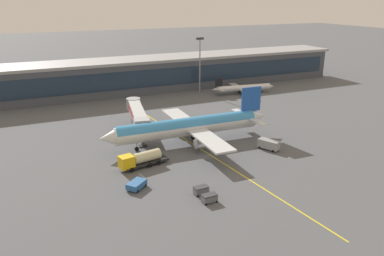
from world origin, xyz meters
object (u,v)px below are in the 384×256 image
Objects in this scene: baggage_cart_0 at (209,198)px; commuter_jet_far at (243,88)px; pushback_tug at (137,184)px; crew_van at (268,144)px; main_airliner at (189,126)px; baggage_cart_1 at (201,190)px; fuel_tanker at (141,159)px.

commuter_jet_far reaches higher than baggage_cart_0.
pushback_tug is 1.64× the size of baggage_cart_0.
crew_van is 1.23× the size of pushback_tug.
main_airliner is 8.01× the size of crew_van.
crew_van reaches higher than baggage_cart_1.
crew_van is at bearing -5.40° from fuel_tanker.
commuter_jet_far is at bearing 53.97° from baggage_cart_0.
commuter_jet_far reaches higher than fuel_tanker.
pushback_tug is at bearing -111.94° from fuel_tanker.
pushback_tug is at bearing -136.14° from commuter_jet_far.
main_airliner is 54.46m from commuter_jet_far.
crew_van is at bearing 10.05° from pushback_tug.
baggage_cart_0 is at bearing -71.30° from fuel_tanker.
pushback_tug is 14.19m from baggage_cart_0.
baggage_cart_1 is at bearing -109.45° from main_airliner.
commuter_jet_far is (57.49, 55.25, 1.22)m from pushback_tug.
baggage_cart_0 is 3.20m from baggage_cart_1.
fuel_tanker is at bearing 111.98° from baggage_cart_1.
main_airliner is 17.37m from fuel_tanker.
baggage_cart_1 is (9.88, -6.93, -0.07)m from pushback_tug.
commuter_jet_far is (47.60, 62.18, 1.28)m from baggage_cart_1.
crew_van is 54.79m from commuter_jet_far.
commuter_jet_far reaches higher than pushback_tug.
baggage_cart_0 is at bearing -88.94° from baggage_cart_1.
baggage_cart_0 is (-8.51, -27.46, -3.47)m from main_airliner.
baggage_cart_0 reaches higher than pushback_tug.
main_airliner is 9.85× the size of pushback_tug.
baggage_cart_1 is 0.11× the size of commuter_jet_far.
fuel_tanker is 30.19m from crew_van.
baggage_cart_1 reaches higher than pushback_tug.
pushback_tug is (-18.45, -17.33, -3.40)m from main_airliner.
main_airliner reaches higher than commuter_jet_far.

